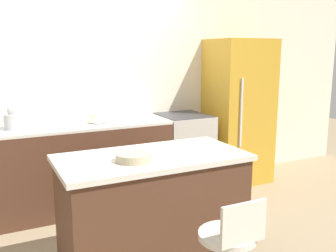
{
  "coord_description": "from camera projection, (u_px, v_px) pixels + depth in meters",
  "views": [
    {
      "loc": [
        -1.03,
        -3.58,
        1.69
      ],
      "look_at": [
        0.54,
        -0.39,
        0.98
      ],
      "focal_mm": 40.0,
      "sensor_mm": 36.0,
      "label": 1
    }
  ],
  "objects": [
    {
      "name": "ground_plane",
      "position": [
        105.0,
        216.0,
        3.93
      ],
      "size": [
        14.0,
        14.0,
        0.0
      ],
      "primitive_type": "plane",
      "color": "#998466"
    },
    {
      "name": "wall_back",
      "position": [
        84.0,
        86.0,
        4.28
      ],
      "size": [
        8.0,
        0.06,
        2.6
      ],
      "color": "silver",
      "rests_on": "ground_plane"
    },
    {
      "name": "back_counter",
      "position": [
        63.0,
        168.0,
        3.98
      ],
      "size": [
        2.3,
        0.64,
        0.94
      ],
      "color": "#4C2D1E",
      "rests_on": "ground_plane"
    },
    {
      "name": "kitchen_island",
      "position": [
        153.0,
        214.0,
        2.87
      ],
      "size": [
        1.4,
        0.71,
        0.94
      ],
      "color": "#4C2D1E",
      "rests_on": "ground_plane"
    },
    {
      "name": "oven_range",
      "position": [
        183.0,
        152.0,
        4.61
      ],
      "size": [
        0.58,
        0.65,
        0.94
      ],
      "color": "#B7B2A8",
      "rests_on": "ground_plane"
    },
    {
      "name": "refrigerator",
      "position": [
        238.0,
        112.0,
        4.87
      ],
      "size": [
        0.75,
        0.67,
        1.85
      ],
      "color": "gold",
      "rests_on": "ground_plane"
    },
    {
      "name": "kettle",
      "position": [
        13.0,
        120.0,
        3.66
      ],
      "size": [
        0.18,
        0.18,
        0.23
      ],
      "color": "silver",
      "rests_on": "back_counter"
    },
    {
      "name": "mixing_bowl",
      "position": [
        98.0,
        117.0,
        4.04
      ],
      "size": [
        0.21,
        0.21,
        0.11
      ],
      "color": "white",
      "rests_on": "back_counter"
    },
    {
      "name": "fruit_bowl",
      "position": [
        134.0,
        157.0,
        2.62
      ],
      "size": [
        0.25,
        0.25,
        0.06
      ],
      "color": "#C1B28E",
      "rests_on": "kitchen_island"
    }
  ]
}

